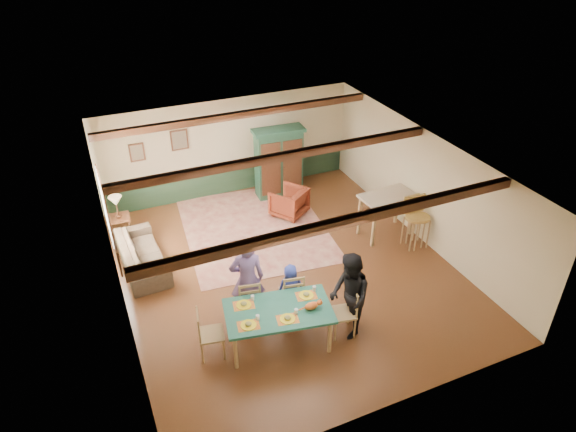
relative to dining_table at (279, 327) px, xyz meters
name	(u,v)px	position (x,y,z in m)	size (l,w,h in m)	color
floor	(287,270)	(1.03, 1.97, -0.40)	(8.00, 8.00, 0.00)	#4B2715
wall_back	(228,147)	(1.03, 5.97, 0.95)	(7.00, 0.02, 2.70)	beige
wall_left	(116,259)	(-2.47, 1.97, 0.95)	(0.02, 8.00, 2.70)	beige
wall_right	(424,187)	(4.53, 1.97, 0.95)	(0.02, 8.00, 2.70)	beige
ceiling	(287,161)	(1.03, 1.97, 2.30)	(7.00, 8.00, 0.02)	silver
wainscot_back	(230,177)	(1.03, 5.95, 0.05)	(6.95, 0.03, 0.90)	#1B3121
ceiling_beam_front	(343,222)	(1.03, -0.33, 2.21)	(6.95, 0.16, 0.16)	#31190D
ceiling_beam_mid	(279,157)	(1.03, 2.37, 2.21)	(6.95, 0.16, 0.16)	#31190D
ceiling_beam_back	(238,115)	(1.03, 4.97, 2.21)	(6.95, 0.16, 0.16)	#31190D
window_left	(105,207)	(-2.44, 3.67, 1.15)	(0.06, 1.60, 1.30)	white
picture_left_wall	(119,258)	(-2.44, 1.37, 1.35)	(0.04, 0.42, 0.52)	gray
picture_back_a	(179,140)	(-0.27, 5.94, 1.40)	(0.45, 0.04, 0.55)	gray
picture_back_b	(137,152)	(-1.37, 5.94, 1.25)	(0.38, 0.04, 0.48)	gray
dining_table	(279,327)	(0.00, 0.00, 0.00)	(1.92, 1.07, 0.80)	#1D5E4C
dining_chair_far_left	(249,299)	(-0.28, 0.83, 0.11)	(0.45, 0.47, 1.01)	#9C7B4E
dining_chair_far_right	(292,292)	(0.56, 0.68, 0.11)	(0.45, 0.47, 1.01)	#9C7B4E
dining_chair_end_left	(211,333)	(-1.21, 0.23, 0.11)	(0.45, 0.47, 1.01)	#9C7B4E
dining_chair_end_right	(343,312)	(1.21, -0.23, 0.11)	(0.45, 0.47, 1.01)	#9C7B4E
person_man	(247,279)	(-0.26, 0.92, 0.52)	(0.67, 0.44, 1.84)	slate
person_woman	(349,296)	(1.31, -0.25, 0.48)	(0.86, 0.67, 1.76)	black
person_child	(291,288)	(0.58, 0.76, 0.14)	(0.52, 0.34, 1.07)	navy
cat	(312,305)	(0.56, -0.21, 0.50)	(0.38, 0.15, 0.19)	orange
place_setting_near_left	(248,323)	(-0.63, -0.15, 0.46)	(0.43, 0.32, 0.11)	yellow
place_setting_near_center	(288,317)	(0.06, -0.28, 0.46)	(0.43, 0.32, 0.11)	yellow
place_setting_far_left	(244,303)	(-0.53, 0.37, 0.46)	(0.43, 0.32, 0.11)	yellow
place_setting_far_right	(306,294)	(0.63, 0.15, 0.46)	(0.43, 0.32, 0.11)	yellow
area_rug	(255,228)	(0.95, 3.84, -0.39)	(3.41, 4.05, 0.01)	beige
armoire	(279,163)	(2.21, 5.26, 0.58)	(1.38, 0.55, 1.96)	#153527
armchair	(289,202)	(2.02, 4.14, -0.02)	(0.80, 0.83, 0.75)	#4B170F
sofa	(142,254)	(-1.90, 3.43, -0.08)	(2.19, 0.85, 0.64)	#3E3226
end_table	(121,228)	(-2.16, 4.74, -0.09)	(0.50, 0.50, 0.61)	#31190D
table_lamp	(117,207)	(-2.16, 4.74, 0.49)	(0.31, 0.31, 0.56)	beige
counter_table	(386,215)	(3.82, 2.34, 0.15)	(1.31, 0.77, 1.09)	beige
bar_stool_left	(414,223)	(4.12, 1.64, 0.24)	(0.46, 0.50, 1.29)	#B08D44
bar_stool_right	(419,223)	(4.24, 1.60, 0.24)	(0.45, 0.50, 1.28)	#B08D44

